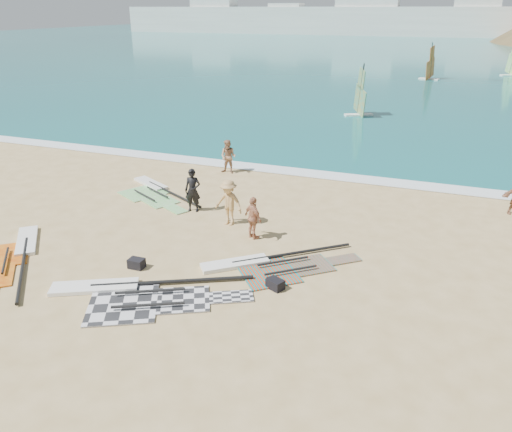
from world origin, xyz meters
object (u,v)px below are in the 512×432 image
(rig_red, at_px, (10,257))
(beachgoer_back, at_px, (253,218))
(rig_green, at_px, (154,191))
(beachgoer_left, at_px, (228,157))
(gear_bag_far, at_px, (275,284))
(person_wetsuit, at_px, (193,190))
(gear_bag_near, at_px, (137,263))
(rig_grey, at_px, (134,294))
(rig_orange, at_px, (270,265))
(beachgoer_mid, at_px, (229,203))

(rig_red, height_order, beachgoer_back, beachgoer_back)
(rig_green, relative_size, beachgoer_left, 2.80)
(beachgoer_back, bearing_deg, gear_bag_far, 156.01)
(person_wetsuit, height_order, beachgoer_back, person_wetsuit)
(beachgoer_left, bearing_deg, gear_bag_near, -81.65)
(rig_grey, xyz_separation_m, beachgoer_back, (1.84, 4.85, 0.74))
(rig_orange, distance_m, beachgoer_mid, 3.81)
(rig_grey, relative_size, person_wetsuit, 3.35)
(rig_orange, height_order, beachgoer_mid, beachgoer_mid)
(gear_bag_near, bearing_deg, rig_grey, -59.48)
(rig_grey, relative_size, beachgoer_left, 3.54)
(gear_bag_near, xyz_separation_m, beachgoer_back, (2.69, 3.40, 0.63))
(person_wetsuit, distance_m, beachgoer_mid, 2.04)
(gear_bag_far, bearing_deg, beachgoer_mid, 129.47)
(beachgoer_left, distance_m, beachgoer_mid, 6.49)
(beachgoer_mid, xyz_separation_m, beachgoer_back, (1.33, -0.85, -0.10))
(rig_orange, bearing_deg, gear_bag_far, -103.40)
(beachgoer_left, bearing_deg, rig_green, -115.98)
(gear_bag_near, bearing_deg, rig_green, 117.22)
(rig_red, distance_m, beachgoer_left, 11.56)
(rig_grey, bearing_deg, rig_orange, 17.18)
(rig_green, relative_size, rig_orange, 0.98)
(person_wetsuit, bearing_deg, rig_grey, -89.30)
(rig_red, height_order, beachgoer_mid, beachgoer_mid)
(rig_orange, height_order, beachgoer_left, beachgoer_left)
(beachgoer_left, height_order, beachgoer_mid, beachgoer_mid)
(rig_orange, height_order, gear_bag_far, gear_bag_far)
(rig_orange, relative_size, beachgoer_mid, 2.71)
(rig_red, bearing_deg, rig_orange, 66.39)
(rig_red, distance_m, person_wetsuit, 7.08)
(rig_orange, relative_size, gear_bag_near, 9.91)
(rig_orange, xyz_separation_m, beachgoer_back, (-1.26, 1.81, 0.74))
(rig_grey, distance_m, rig_red, 5.22)
(rig_grey, xyz_separation_m, gear_bag_far, (3.71, 1.82, 0.10))
(rig_orange, height_order, gear_bag_near, gear_bag_near)
(gear_bag_near, distance_m, beachgoer_back, 4.38)
(rig_red, xyz_separation_m, beachgoer_left, (3.08, 11.11, 0.79))
(gear_bag_far, height_order, beachgoer_mid, beachgoer_mid)
(rig_orange, bearing_deg, rig_grey, -175.40)
(beachgoer_mid, bearing_deg, person_wetsuit, 166.68)
(rig_red, relative_size, gear_bag_near, 10.56)
(gear_bag_far, bearing_deg, beachgoer_back, 121.64)
(beachgoer_back, bearing_deg, person_wetsuit, 8.22)
(rig_red, xyz_separation_m, beachgoer_back, (7.03, 4.33, 0.74))
(beachgoer_mid, distance_m, beachgoer_back, 1.58)
(rig_grey, distance_m, rig_green, 8.79)
(rig_orange, distance_m, beachgoer_left, 10.09)
(beachgoer_left, distance_m, beachgoer_back, 7.85)
(rig_red, bearing_deg, gear_bag_near, 61.65)
(gear_bag_far, bearing_deg, rig_orange, 116.43)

